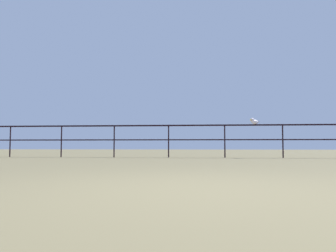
% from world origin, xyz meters
% --- Properties ---
extents(ground_plane, '(60.00, 60.00, 0.00)m').
position_xyz_m(ground_plane, '(0.00, 0.00, 0.00)').
color(ground_plane, brown).
extents(pier_railing, '(24.89, 0.05, 1.12)m').
position_xyz_m(pier_railing, '(-0.00, 7.99, 0.82)').
color(pier_railing, black).
rests_on(pier_railing, ground_plane).
extents(seagull_on_rail, '(0.38, 0.32, 0.21)m').
position_xyz_m(seagull_on_rail, '(1.94, 7.98, 1.22)').
color(seagull_on_rail, white).
rests_on(seagull_on_rail, pier_railing).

